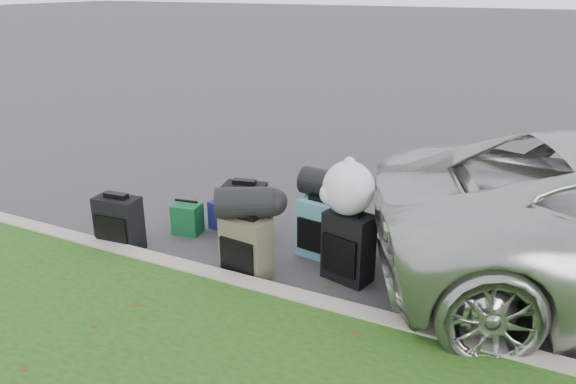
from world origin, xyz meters
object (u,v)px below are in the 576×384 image
at_px(suitcase_small_black, 119,224).
at_px(tote_navy, 224,215).
at_px(suitcase_large_black_left, 245,212).
at_px(suitcase_teal, 320,228).
at_px(tote_green, 187,218).
at_px(suitcase_large_black_right, 348,247).
at_px(suitcase_olive, 246,248).

relative_size(suitcase_small_black, tote_navy, 1.82).
distance_m(suitcase_large_black_left, suitcase_teal, 0.87).
relative_size(suitcase_teal, tote_navy, 1.90).
bearing_deg(suitcase_large_black_left, tote_navy, 145.85).
relative_size(suitcase_small_black, tote_green, 1.71).
height_order(suitcase_large_black_right, tote_green, suitcase_large_black_right).
bearing_deg(suitcase_olive, tote_green, 158.14).
relative_size(suitcase_teal, tote_green, 1.78).
bearing_deg(suitcase_olive, suitcase_teal, 64.63).
height_order(suitcase_large_black_left, tote_green, suitcase_large_black_left).
xyz_separation_m(suitcase_teal, tote_navy, (-1.23, 0.14, -0.14)).
distance_m(suitcase_small_black, suitcase_olive, 1.48).
bearing_deg(tote_green, suitcase_small_black, -129.75).
bearing_deg(suitcase_large_black_right, tote_navy, 177.92).
distance_m(suitcase_large_black_left, tote_green, 0.69).
relative_size(suitcase_teal, suitcase_large_black_right, 0.91).
distance_m(suitcase_small_black, suitcase_large_black_right, 2.38).
xyz_separation_m(suitcase_small_black, suitcase_large_black_left, (1.04, 0.79, 0.03)).
bearing_deg(suitcase_small_black, suitcase_large_black_left, 31.87).
relative_size(suitcase_large_black_left, tote_navy, 2.00).
height_order(suitcase_teal, suitcase_large_black_right, suitcase_large_black_right).
distance_m(suitcase_teal, suitcase_large_black_right, 0.54).
xyz_separation_m(suitcase_small_black, tote_green, (0.38, 0.65, -0.12)).
height_order(suitcase_large_black_right, tote_navy, suitcase_large_black_right).
distance_m(suitcase_large_black_right, tote_green, 1.97).
height_order(suitcase_small_black, tote_navy, suitcase_small_black).
height_order(tote_green, tote_navy, tote_green).
distance_m(suitcase_olive, tote_green, 1.25).
bearing_deg(suitcase_small_black, suitcase_large_black_right, 5.94).
xyz_separation_m(suitcase_large_black_left, tote_navy, (-0.37, 0.14, -0.16)).
bearing_deg(suitcase_teal, tote_navy, -179.03).
bearing_deg(tote_navy, suitcase_large_black_left, -12.55).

